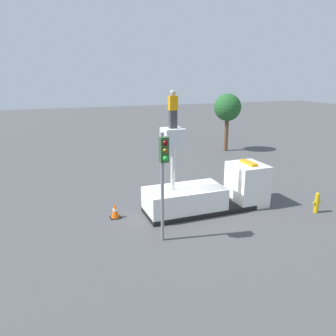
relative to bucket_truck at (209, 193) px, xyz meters
name	(u,v)px	position (x,y,z in m)	size (l,w,h in m)	color
ground_plane	(199,210)	(-0.52, 0.00, -0.90)	(120.00, 120.00, 0.00)	#4C4C4F
bucket_truck	(209,193)	(0.00, 0.00, 0.00)	(6.59, 2.08, 4.42)	black
worker	(173,109)	(-2.02, 0.00, 4.40)	(0.40, 0.26, 1.75)	#38383D
traffic_light_pole	(163,167)	(-3.40, -2.48, 2.42)	(0.34, 0.57, 4.67)	gray
fire_hydrant	(317,203)	(5.00, -2.36, -0.36)	(0.47, 0.23, 1.09)	gold
traffic_cone_rear	(115,211)	(-4.83, 0.65, -0.53)	(0.51, 0.51, 0.77)	black
tree_left_bg	(228,108)	(8.02, 11.92, 3.05)	(2.45, 2.45, 5.24)	brown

